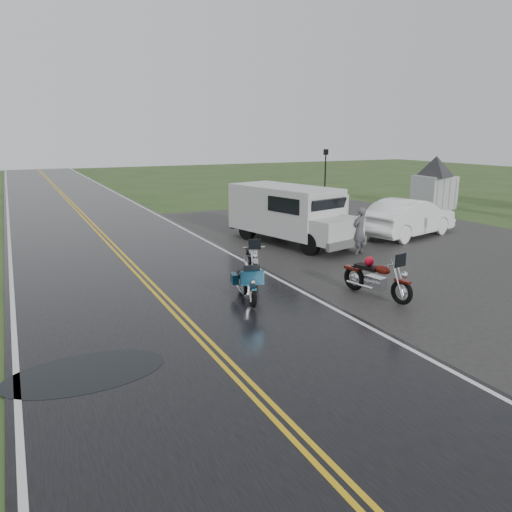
{
  "coord_description": "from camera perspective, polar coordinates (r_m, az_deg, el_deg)",
  "views": [
    {
      "loc": [
        -3.53,
        -10.86,
        4.53
      ],
      "look_at": [
        2.8,
        2.0,
        1.0
      ],
      "focal_mm": 35.0,
      "sensor_mm": 36.0,
      "label": 1
    }
  ],
  "objects": [
    {
      "name": "person_at_van",
      "position": [
        19.38,
        11.75,
        2.76
      ],
      "size": [
        0.77,
        0.65,
        1.8
      ],
      "primitive_type": "imported",
      "rotation": [
        0.0,
        0.0,
        3.52
      ],
      "color": "#4C4C51",
      "rests_on": "ground"
    },
    {
      "name": "ground",
      "position": [
        12.28,
        -7.69,
        -7.94
      ],
      "size": [
        120.0,
        120.0,
        0.0
      ],
      "primitive_type": "plane",
      "color": "#2D471E",
      "rests_on": "ground"
    },
    {
      "name": "van_white",
      "position": [
        18.85,
        6.27,
        3.65
      ],
      "size": [
        3.76,
        6.6,
        2.44
      ],
      "primitive_type": null,
      "rotation": [
        0.0,
        0.0,
        0.24
      ],
      "color": "silver",
      "rests_on": "ground"
    },
    {
      "name": "motorcycle_red",
      "position": [
        13.81,
        16.39,
        -2.92
      ],
      "size": [
        1.26,
        2.43,
        1.36
      ],
      "primitive_type": null,
      "rotation": [
        0.0,
        0.0,
        0.19
      ],
      "color": "#551009",
      "rests_on": "ground"
    },
    {
      "name": "sedan_white",
      "position": [
        23.35,
        17.08,
        4.15
      ],
      "size": [
        5.41,
        3.04,
        1.69
      ],
      "primitive_type": "imported",
      "rotation": [
        0.0,
        0.0,
        1.83
      ],
      "color": "white",
      "rests_on": "ground"
    },
    {
      "name": "motorcycle_teal",
      "position": [
        13.06,
        -0.38,
        -3.8
      ],
      "size": [
        1.1,
        2.04,
        1.15
      ],
      "primitive_type": null,
      "rotation": [
        0.0,
        0.0,
        -0.22
      ],
      "color": "#05273C",
      "rests_on": "ground"
    },
    {
      "name": "motorcycle_silver",
      "position": [
        15.51,
        -0.11,
        -0.71
      ],
      "size": [
        1.42,
        2.29,
        1.27
      ],
      "primitive_type": null,
      "rotation": [
        0.0,
        0.0,
        -0.32
      ],
      "color": "#9FA2A6",
      "rests_on": "ground"
    },
    {
      "name": "road",
      "position": [
        21.63,
        -16.24,
        1.24
      ],
      "size": [
        8.0,
        100.0,
        0.04
      ],
      "primitive_type": "cube",
      "color": "black",
      "rests_on": "ground"
    },
    {
      "name": "lamp_post_far_right",
      "position": [
        31.78,
        7.9,
        8.81
      ],
      "size": [
        0.31,
        0.31,
        3.63
      ],
      "primitive_type": null,
      "color": "black",
      "rests_on": "ground"
    },
    {
      "name": "visitor_center",
      "position": [
        32.87,
        19.85,
        9.32
      ],
      "size": [
        16.0,
        10.0,
        4.8
      ],
      "primitive_type": null,
      "color": "#A8AAAD",
      "rests_on": "ground"
    },
    {
      "name": "parking_pad",
      "position": [
        21.98,
        15.93,
        1.45
      ],
      "size": [
        14.0,
        24.0,
        0.03
      ],
      "primitive_type": "cube",
      "color": "black",
      "rests_on": "ground"
    }
  ]
}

